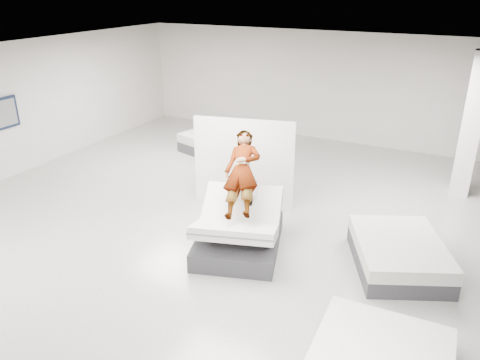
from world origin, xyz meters
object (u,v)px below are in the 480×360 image
(hero_bed, at_px, (239,231))
(column, at_px, (471,126))
(person, at_px, (242,182))
(wall_poster, at_px, (0,114))
(divider_panel, at_px, (244,164))
(flat_bed_left_far, at_px, (219,144))
(flat_bed_right_far, at_px, (398,254))
(remote, at_px, (251,202))

(hero_bed, bearing_deg, column, 52.62)
(person, distance_m, wall_poster, 6.47)
(divider_panel, xyz_separation_m, wall_poster, (-5.82, -1.20, 0.64))
(hero_bed, bearing_deg, flat_bed_left_far, 123.54)
(flat_bed_right_far, bearing_deg, column, 79.19)
(column, relative_size, wall_poster, 3.37)
(person, distance_m, divider_panel, 1.51)
(hero_bed, bearing_deg, wall_poster, 176.22)
(wall_poster, bearing_deg, hero_bed, -3.78)
(person, bearing_deg, wall_poster, 161.43)
(remote, relative_size, divider_panel, 0.07)
(flat_bed_left_far, height_order, column, column)
(hero_bed, height_order, person, person)
(remote, bearing_deg, flat_bed_left_far, 108.38)
(hero_bed, distance_m, column, 5.71)
(person, height_order, remote, person)
(person, height_order, divider_panel, person)
(person, height_order, flat_bed_right_far, person)
(wall_poster, bearing_deg, person, -1.27)
(remote, distance_m, column, 5.47)
(person, bearing_deg, flat_bed_left_far, 107.23)
(remote, xyz_separation_m, flat_bed_left_far, (-3.09, 4.30, -0.70))
(flat_bed_left_far, distance_m, column, 6.39)
(flat_bed_left_far, xyz_separation_m, column, (6.25, 0.11, 1.34))
(divider_panel, xyz_separation_m, flat_bed_right_far, (3.40, -0.95, -0.71))
(flat_bed_right_far, height_order, column, column)
(person, xyz_separation_m, flat_bed_right_far, (2.76, 0.39, -0.93))
(flat_bed_right_far, xyz_separation_m, flat_bed_left_far, (-5.53, 3.64, 0.01))
(remote, distance_m, flat_bed_left_far, 5.34)
(person, bearing_deg, flat_bed_right_far, -9.23)
(hero_bed, height_order, divider_panel, divider_panel)
(hero_bed, xyz_separation_m, divider_panel, (-0.73, 1.63, 0.60))
(divider_panel, relative_size, column, 0.66)
(flat_bed_right_far, distance_m, wall_poster, 9.32)
(person, distance_m, remote, 0.47)
(hero_bed, xyz_separation_m, column, (3.39, 4.43, 1.24))
(hero_bed, height_order, flat_bed_right_far, hero_bed)
(person, xyz_separation_m, flat_bed_left_far, (-2.77, 4.03, -0.92))
(remote, bearing_deg, wall_poster, 159.22)
(hero_bed, relative_size, person, 1.25)
(column, bearing_deg, person, -129.99)
(remote, height_order, divider_panel, divider_panel)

